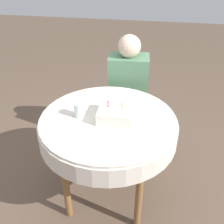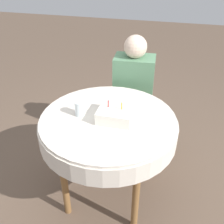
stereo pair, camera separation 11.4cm
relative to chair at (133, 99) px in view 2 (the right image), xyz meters
The scene contains 6 objects.
ground_plane 0.91m from the chair, 93.86° to the right, with size 12.00×12.00×0.00m, color brown.
dining_table 0.79m from the chair, 93.86° to the right, with size 0.97×0.97×0.77m.
chair is the anchor object (origin of this frame).
person 0.22m from the chair, 86.17° to the right, with size 0.37×0.35×1.15m.
birthday_cake 0.82m from the chair, 89.73° to the right, with size 0.23×0.23×0.14m.
drinking_glass 0.88m from the chair, 107.97° to the right, with size 0.07×0.07×0.11m.
Camera 2 is at (0.40, -1.46, 1.78)m, focal length 42.00 mm.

